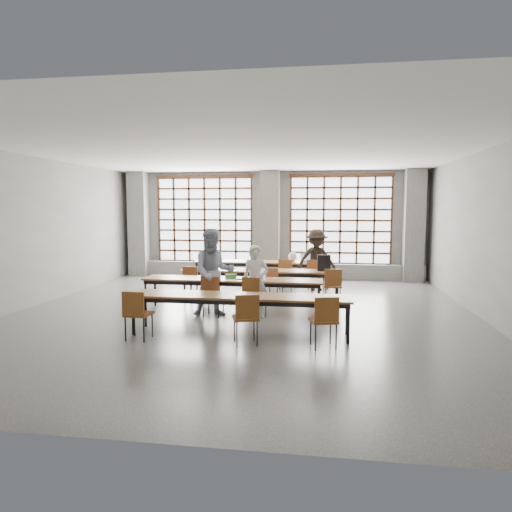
{
  "coord_description": "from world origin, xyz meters",
  "views": [
    {
      "loc": [
        1.73,
        -9.55,
        2.29
      ],
      "look_at": [
        0.25,
        0.4,
        1.24
      ],
      "focal_mm": 32.0,
      "sensor_mm": 36.0,
      "label": 1
    }
  ],
  "objects_px": {
    "green_box": "(231,276)",
    "backpack": "(324,263)",
    "chair_near_left": "(136,310)",
    "student_male": "(255,281)",
    "chair_mid_centre": "(272,281)",
    "laptop_back": "(307,260)",
    "desk_row_d": "(240,299)",
    "chair_mid_left": "(192,280)",
    "chair_back_mid": "(287,271)",
    "student_female": "(214,272)",
    "mouse": "(274,279)",
    "chair_back_right": "(315,272)",
    "chair_mid_right": "(332,283)",
    "desk_row_a": "(262,263)",
    "chair_near_right": "(325,317)",
    "red_pouch": "(139,311)",
    "desk_row_c": "(232,281)",
    "phone": "(239,279)",
    "chair_front_left": "(212,292)",
    "chair_front_right": "(253,293)",
    "student_back": "(316,260)",
    "desk_row_b": "(260,272)",
    "plastic_bag": "(293,257)",
    "chair_back_left": "(210,270)",
    "chair_near_mid": "(246,314)",
    "laptop_front": "(258,276)"
  },
  "relations": [
    {
      "from": "chair_near_left",
      "to": "student_male",
      "type": "distance_m",
      "value": 2.7
    },
    {
      "from": "chair_back_mid",
      "to": "chair_front_left",
      "type": "relative_size",
      "value": 1.0
    },
    {
      "from": "chair_mid_right",
      "to": "student_back",
      "type": "relative_size",
      "value": 0.51
    },
    {
      "from": "chair_back_left",
      "to": "green_box",
      "type": "height_order",
      "value": "chair_back_left"
    },
    {
      "from": "desk_row_d",
      "to": "chair_front_right",
      "type": "relative_size",
      "value": 4.55
    },
    {
      "from": "chair_back_right",
      "to": "plastic_bag",
      "type": "bearing_deg",
      "value": 135.02
    },
    {
      "from": "chair_mid_centre",
      "to": "chair_front_left",
      "type": "xyz_separation_m",
      "value": [
        -1.1,
        -1.55,
        0.0
      ]
    },
    {
      "from": "desk_row_a",
      "to": "student_female",
      "type": "bearing_deg",
      "value": -97.52
    },
    {
      "from": "chair_front_left",
      "to": "student_female",
      "type": "xyz_separation_m",
      "value": [
        0.01,
        0.13,
        0.4
      ]
    },
    {
      "from": "chair_back_left",
      "to": "red_pouch",
      "type": "distance_m",
      "value": 5.2
    },
    {
      "from": "laptop_back",
      "to": "chair_back_mid",
      "type": "bearing_deg",
      "value": -126.68
    },
    {
      "from": "desk_row_b",
      "to": "plastic_bag",
      "type": "xyz_separation_m",
      "value": [
        0.69,
        1.9,
        0.21
      ]
    },
    {
      "from": "student_back",
      "to": "backpack",
      "type": "bearing_deg",
      "value": -91.58
    },
    {
      "from": "desk_row_d",
      "to": "chair_mid_right",
      "type": "distance_m",
      "value": 3.28
    },
    {
      "from": "chair_mid_centre",
      "to": "laptop_back",
      "type": "distance_m",
      "value": 2.7
    },
    {
      "from": "desk_row_c",
      "to": "backpack",
      "type": "relative_size",
      "value": 10.0
    },
    {
      "from": "chair_mid_centre",
      "to": "laptop_front",
      "type": "relative_size",
      "value": 2.28
    },
    {
      "from": "desk_row_a",
      "to": "desk_row_d",
      "type": "height_order",
      "value": "same"
    },
    {
      "from": "green_box",
      "to": "backpack",
      "type": "relative_size",
      "value": 0.62
    },
    {
      "from": "student_female",
      "to": "mouse",
      "type": "relative_size",
      "value": 19.03
    },
    {
      "from": "laptop_front",
      "to": "chair_near_left",
      "type": "bearing_deg",
      "value": -123.51
    },
    {
      "from": "desk_row_d",
      "to": "chair_mid_left",
      "type": "height_order",
      "value": "chair_mid_left"
    },
    {
      "from": "plastic_bag",
      "to": "mouse",
      "type": "bearing_deg",
      "value": -92.71
    },
    {
      "from": "desk_row_a",
      "to": "student_male",
      "type": "distance_m",
      "value": 3.91
    },
    {
      "from": "laptop_back",
      "to": "plastic_bag",
      "type": "relative_size",
      "value": 1.6
    },
    {
      "from": "chair_front_left",
      "to": "plastic_bag",
      "type": "distance_m",
      "value": 4.33
    },
    {
      "from": "chair_front_right",
      "to": "student_back",
      "type": "bearing_deg",
      "value": 70.61
    },
    {
      "from": "laptop_front",
      "to": "phone",
      "type": "xyz_separation_m",
      "value": [
        -0.38,
        -0.21,
        -0.05
      ]
    },
    {
      "from": "chair_back_right",
      "to": "chair_front_left",
      "type": "relative_size",
      "value": 1.0
    },
    {
      "from": "green_box",
      "to": "phone",
      "type": "bearing_deg",
      "value": -38.05
    },
    {
      "from": "chair_front_left",
      "to": "student_back",
      "type": "relative_size",
      "value": 0.51
    },
    {
      "from": "desk_row_a",
      "to": "green_box",
      "type": "xyz_separation_m",
      "value": [
        -0.26,
        -3.31,
        0.11
      ]
    },
    {
      "from": "chair_back_right",
      "to": "chair_mid_right",
      "type": "height_order",
      "value": "same"
    },
    {
      "from": "desk_row_a",
      "to": "mouse",
      "type": "height_order",
      "value": "mouse"
    },
    {
      "from": "chair_mid_centre",
      "to": "chair_near_right",
      "type": "bearing_deg",
      "value": -69.99
    },
    {
      "from": "desk_row_c",
      "to": "chair_near_left",
      "type": "relative_size",
      "value": 4.55
    },
    {
      "from": "laptop_front",
      "to": "plastic_bag",
      "type": "xyz_separation_m",
      "value": [
        0.56,
        3.33,
        0.08
      ]
    },
    {
      "from": "desk_row_c",
      "to": "chair_front_left",
      "type": "height_order",
      "value": "chair_front_left"
    },
    {
      "from": "chair_back_left",
      "to": "chair_front_right",
      "type": "relative_size",
      "value": 1.0
    },
    {
      "from": "desk_row_a",
      "to": "chair_back_mid",
      "type": "bearing_deg",
      "value": -38.79
    },
    {
      "from": "chair_back_mid",
      "to": "chair_front_right",
      "type": "relative_size",
      "value": 1.0
    },
    {
      "from": "desk_row_b",
      "to": "laptop_front",
      "type": "relative_size",
      "value": 10.37
    },
    {
      "from": "chair_near_left",
      "to": "plastic_bag",
      "type": "xyz_separation_m",
      "value": [
        2.3,
        5.96,
        0.34
      ]
    },
    {
      "from": "chair_near_mid",
      "to": "student_female",
      "type": "height_order",
      "value": "student_female"
    },
    {
      "from": "chair_near_right",
      "to": "red_pouch",
      "type": "bearing_deg",
      "value": 178.64
    },
    {
      "from": "chair_mid_right",
      "to": "backpack",
      "type": "height_order",
      "value": "backpack"
    },
    {
      "from": "desk_row_a",
      "to": "student_back",
      "type": "xyz_separation_m",
      "value": [
        1.6,
        -0.5,
        0.19
      ]
    },
    {
      "from": "chair_back_left",
      "to": "chair_near_mid",
      "type": "distance_m",
      "value": 5.63
    },
    {
      "from": "chair_front_left",
      "to": "student_male",
      "type": "height_order",
      "value": "student_male"
    },
    {
      "from": "chair_back_mid",
      "to": "desk_row_c",
      "type": "bearing_deg",
      "value": -109.75
    }
  ]
}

